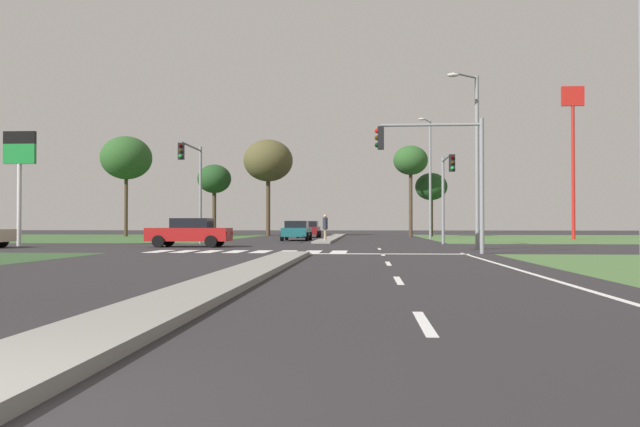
{
  "coord_description": "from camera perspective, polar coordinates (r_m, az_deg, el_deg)",
  "views": [
    {
      "loc": [
        2.78,
        -3.51,
        1.21
      ],
      "look_at": [
        0.45,
        29.97,
        1.78
      ],
      "focal_mm": 36.2,
      "sensor_mm": 36.0,
      "label": 1
    }
  ],
  "objects": [
    {
      "name": "median_island_far",
      "position": [
        58.59,
        1.26,
        -2.09
      ],
      "size": [
        1.2,
        36.0,
        0.14
      ],
      "primitive_type": "cube",
      "color": "gray",
      "rests_on": "ground"
    },
    {
      "name": "treeline_third",
      "position": [
        69.63,
        -4.6,
        4.65
      ],
      "size": [
        5.28,
        5.28,
        10.33
      ],
      "color": "#423323",
      "rests_on": "ground"
    },
    {
      "name": "stop_bar_near",
      "position": [
        26.56,
        6.19,
        -3.57
      ],
      "size": [
        6.4,
        0.5,
        0.01
      ],
      "primitive_type": "cube",
      "color": "silver",
      "rests_on": "ground"
    },
    {
      "name": "ground_plane",
      "position": [
        33.65,
        -0.76,
        -3.04
      ],
      "size": [
        200.0,
        200.0,
        0.0
      ],
      "primitive_type": "plane",
      "color": "#282628"
    },
    {
      "name": "treeline_fifth",
      "position": [
        66.16,
        9.81,
        2.32
      ],
      "size": [
        3.24,
        3.24,
        6.43
      ],
      "color": "#423323",
      "rests_on": "ground"
    },
    {
      "name": "crosswalk_bar_second",
      "position": [
        29.45,
        -11.86,
        -3.3
      ],
      "size": [
        0.7,
        2.8,
        0.01
      ],
      "primitive_type": "cube",
      "color": "silver",
      "rests_on": "ground"
    },
    {
      "name": "lane_dash_near",
      "position": [
        8.07,
        9.19,
        -9.54
      ],
      "size": [
        0.14,
        2.0,
        0.01
      ],
      "primitive_type": "cube",
      "color": "silver",
      "rests_on": "ground"
    },
    {
      "name": "lane_dash_second",
      "position": [
        14.02,
        6.95,
        -5.9
      ],
      "size": [
        0.14,
        2.0,
        0.01
      ],
      "primitive_type": "cube",
      "color": "silver",
      "rests_on": "ground"
    },
    {
      "name": "pedestrian_at_median",
      "position": [
        43.51,
        0.46,
        -0.99
      ],
      "size": [
        0.34,
        0.34,
        1.76
      ],
      "rotation": [
        0.0,
        0.0,
        4.79
      ],
      "color": "#9E8966",
      "rests_on": "median_island_far"
    },
    {
      "name": "grass_verge_far_left",
      "position": [
        64.55,
        -22.02,
        -1.98
      ],
      "size": [
        35.0,
        35.0,
        0.01
      ],
      "primitive_type": "cube",
      "color": "#385B2D",
      "rests_on": "ground"
    },
    {
      "name": "traffic_signal_far_right",
      "position": [
        38.86,
        11.11,
        2.73
      ],
      "size": [
        0.32,
        4.48,
        5.39
      ],
      "color": "gray",
      "rests_on": "ground"
    },
    {
      "name": "crosswalk_bar_fifth",
      "position": [
        28.71,
        -5.21,
        -3.38
      ],
      "size": [
        0.7,
        2.8,
        0.01
      ],
      "primitive_type": "cube",
      "color": "silver",
      "rests_on": "ground"
    },
    {
      "name": "crosswalk_bar_eighth",
      "position": [
        28.36,
        1.7,
        -3.41
      ],
      "size": [
        0.7,
        2.8,
        0.01
      ],
      "primitive_type": "cube",
      "color": "silver",
      "rests_on": "ground"
    },
    {
      "name": "car_red_near",
      "position": [
        35.41,
        -11.44,
        -1.64
      ],
      "size": [
        4.43,
        2.02,
        1.55
      ],
      "rotation": [
        0.0,
        0.0,
        1.57
      ],
      "color": "#A31919",
      "rests_on": "ground"
    },
    {
      "name": "fuel_price_totem",
      "position": [
        39.37,
        -25.03,
        4.14
      ],
      "size": [
        1.8,
        0.24,
        6.36
      ],
      "color": "silver",
      "rests_on": "ground"
    },
    {
      "name": "crosswalk_bar_third",
      "position": [
        29.16,
        -9.69,
        -3.33
      ],
      "size": [
        0.7,
        2.8,
        0.01
      ],
      "primitive_type": "cube",
      "color": "silver",
      "rests_on": "ground"
    },
    {
      "name": "street_lamp_second",
      "position": [
        32.4,
        13.52,
        5.34
      ],
      "size": [
        1.68,
        1.4,
        8.49
      ],
      "color": "gray",
      "rests_on": "ground"
    },
    {
      "name": "crosswalk_bar_sixth",
      "position": [
        28.55,
        -2.93,
        -3.39
      ],
      "size": [
        0.7,
        2.8,
        0.01
      ],
      "primitive_type": "cube",
      "color": "silver",
      "rests_on": "ground"
    },
    {
      "name": "edge_line_right",
      "position": [
        16.08,
        18.71,
        -5.22
      ],
      "size": [
        0.14,
        24.0,
        0.01
      ],
      "primitive_type": "cube",
      "color": "silver",
      "rests_on": "ground"
    },
    {
      "name": "traffic_signal_near_right",
      "position": [
        27.23,
        10.76,
        4.59
      ],
      "size": [
        4.5,
        0.32,
        5.59
      ],
      "color": "gray",
      "rests_on": "ground"
    },
    {
      "name": "street_lamp_third",
      "position": [
        54.69,
        9.65,
        3.58
      ],
      "size": [
        1.27,
        2.42,
        9.92
      ],
      "color": "gray",
      "rests_on": "ground"
    },
    {
      "name": "lane_dash_fifth",
      "position": [
        31.98,
        5.27,
        -3.13
      ],
      "size": [
        0.14,
        2.0,
        0.01
      ],
      "primitive_type": "cube",
      "color": "silver",
      "rests_on": "ground"
    },
    {
      "name": "traffic_signal_far_left",
      "position": [
        39.99,
        -11.1,
        3.33
      ],
      "size": [
        0.32,
        4.69,
        6.14
      ],
      "color": "gray",
      "rests_on": "ground"
    },
    {
      "name": "treeline_second",
      "position": [
        69.84,
        -9.33,
        2.98
      ],
      "size": [
        3.6,
        3.6,
        7.62
      ],
      "color": "#423323",
      "rests_on": "ground"
    },
    {
      "name": "crosswalk_bar_fourth",
      "position": [
        28.91,
        -7.47,
        -3.36
      ],
      "size": [
        0.7,
        2.8,
        0.01
      ],
      "primitive_type": "cube",
      "color": "silver",
      "rests_on": "ground"
    },
    {
      "name": "median_island_near",
      "position": [
        14.82,
        -6.87,
        -5.38
      ],
      "size": [
        1.2,
        22.0,
        0.14
      ],
      "primitive_type": "cube",
      "color": "gray",
      "rests_on": "ground"
    },
    {
      "name": "lane_dash_third",
      "position": [
        19.99,
        6.06,
        -4.42
      ],
      "size": [
        0.14,
        2.0,
        0.01
      ],
      "primitive_type": "cube",
      "color": "silver",
      "rests_on": "ground"
    },
    {
      "name": "car_maroon_second",
      "position": [
        59.73,
        -0.97,
        -1.39
      ],
      "size": [
        2.02,
        4.52,
        1.53
      ],
      "rotation": [
        0.0,
        0.0,
        3.14
      ],
      "color": "maroon",
      "rests_on": "ground"
    },
    {
      "name": "grass_verge_far_right",
      "position": [
        62.32,
        25.38,
        -1.99
      ],
      "size": [
        35.0,
        35.0,
        0.01
      ],
      "primitive_type": "cube",
      "color": "#476B38",
      "rests_on": "ground"
    },
    {
      "name": "car_teal_third",
      "position": [
        48.73,
        -2.08,
        -1.51
      ],
      "size": [
        2.07,
        4.48,
        1.48
      ],
      "rotation": [
        0.0,
        0.0,
        3.14
      ],
      "color": "#19565B",
      "rests_on": "ground"
    },
    {
      "name": "fastfood_pole_sign",
      "position": [
        57.04,
        21.45,
        7.0
      ],
      "size": [
        1.8,
        0.4,
        12.52
      ],
      "color": "red",
      "rests_on": "ground"
    },
    {
      "name": "crosswalk_bar_seventh",
      "position": [
        28.43,
        -0.62,
        -3.41
      ],
      "size": [
        0.7,
        2.8,
        0.01
      ],
      "primitive_type": "cube",
      "color": "silver",
      "rests_on": "ground"
    },
    {
      "name": "treeline_fourth",
      "position": [
        63.91,
        8.01,
        4.59
      ],
      "size": [
        3.37,
        3.37,
        8.94
      ],
      "color": "#423323",
      "rests_on": "ground"
    },
    {
      "name": "crosswalk_bar_near",
      "position": [
        29.79,
        -14.0,
        -3.27
      ],
      "size": [
        0.7,
        2.8,
        0.01
      ],
      "primitive_type": "cube",
      "color": "silver",
      "rests_on": "ground"
    },
    {
      "name": "treeline_near",
      "position": [
        68.34,
        -16.75,
        4.71
      ],
      "size": [
        5.13,
        5.13,
        10.15
      ],
      "color": "#423323",
      "rests_on": "ground"
    },
    {
      "name": "lane_dash_fourth",
      "position": [
        25.98,
        5.57,
        -3.63
      ],
      "size": [
        0.14,
        2.0,
        0.01
      ],
      "primitive_type": "cube",
      "color": "silver",
      "rests_on": "ground"
    }
  ]
}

